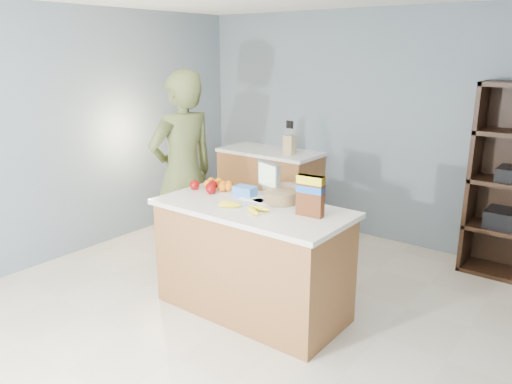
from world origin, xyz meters
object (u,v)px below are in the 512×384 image
Objects in this scene: counter_peninsula at (252,263)px; person at (183,174)px; cereal_box at (310,193)px; tv at (269,176)px.

person reaches higher than counter_peninsula.
counter_peninsula is 1.18m from person.
cereal_box is (0.48, 0.07, 0.66)m from counter_peninsula.
cereal_box reaches higher than counter_peninsula.
person reaches higher than tv.
counter_peninsula is 0.82m from cereal_box.
counter_peninsula is at bearing -172.31° from cereal_box.
tv is at bearing 103.41° from counter_peninsula.
counter_peninsula is 5.18× the size of cereal_box.
counter_peninsula is 0.82× the size of person.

